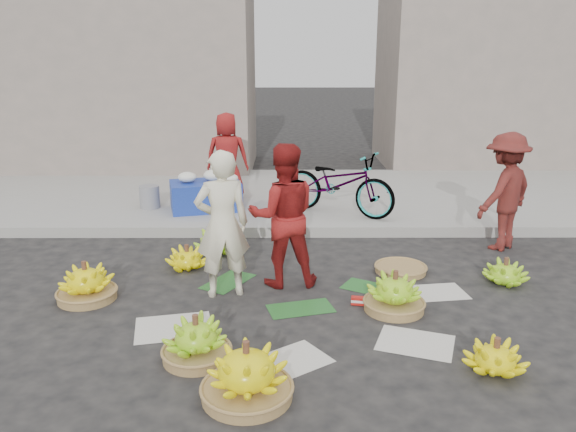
{
  "coord_description": "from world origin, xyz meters",
  "views": [
    {
      "loc": [
        -0.24,
        -5.35,
        2.45
      ],
      "look_at": [
        -0.22,
        0.74,
        0.7
      ],
      "focal_mm": 35.0,
      "sensor_mm": 36.0,
      "label": 1
    }
  ],
  "objects_px": {
    "vendor_cream": "(222,224)",
    "bicycle": "(339,183)",
    "banana_bunch_4": "(395,294)",
    "banana_bunch_0": "(86,283)",
    "flower_table": "(206,194)"
  },
  "relations": [
    {
      "from": "banana_bunch_0",
      "to": "flower_table",
      "type": "xyz_separation_m",
      "value": [
        0.82,
        3.11,
        0.2
      ]
    },
    {
      "from": "banana_bunch_0",
      "to": "bicycle",
      "type": "bearing_deg",
      "value": 45.03
    },
    {
      "from": "banana_bunch_0",
      "to": "flower_table",
      "type": "height_order",
      "value": "flower_table"
    },
    {
      "from": "vendor_cream",
      "to": "banana_bunch_0",
      "type": "bearing_deg",
      "value": -9.87
    },
    {
      "from": "vendor_cream",
      "to": "bicycle",
      "type": "distance_m",
      "value": 3.1
    },
    {
      "from": "vendor_cream",
      "to": "bicycle",
      "type": "height_order",
      "value": "vendor_cream"
    },
    {
      "from": "banana_bunch_4",
      "to": "bicycle",
      "type": "relative_size",
      "value": 0.37
    },
    {
      "from": "vendor_cream",
      "to": "flower_table",
      "type": "height_order",
      "value": "vendor_cream"
    },
    {
      "from": "banana_bunch_4",
      "to": "vendor_cream",
      "type": "xyz_separation_m",
      "value": [
        -1.73,
        0.39,
        0.6
      ]
    },
    {
      "from": "bicycle",
      "to": "flower_table",
      "type": "bearing_deg",
      "value": 113.48
    },
    {
      "from": "banana_bunch_4",
      "to": "flower_table",
      "type": "distance_m",
      "value": 4.1
    },
    {
      "from": "banana_bunch_4",
      "to": "vendor_cream",
      "type": "height_order",
      "value": "vendor_cream"
    },
    {
      "from": "banana_bunch_4",
      "to": "flower_table",
      "type": "relative_size",
      "value": 0.55
    },
    {
      "from": "vendor_cream",
      "to": "flower_table",
      "type": "bearing_deg",
      "value": -93.79
    },
    {
      "from": "banana_bunch_0",
      "to": "banana_bunch_4",
      "type": "xyz_separation_m",
      "value": [
        3.15,
        -0.27,
        -0.0
      ]
    }
  ]
}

